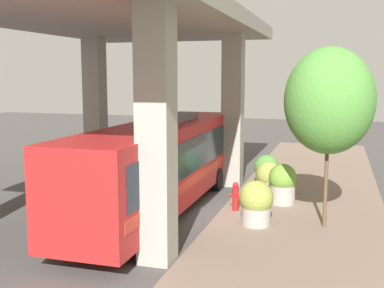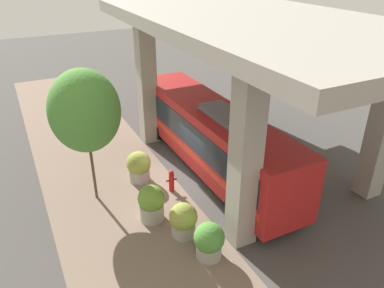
{
  "view_description": "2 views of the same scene",
  "coord_description": "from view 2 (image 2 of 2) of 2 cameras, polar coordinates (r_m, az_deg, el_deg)",
  "views": [
    {
      "loc": [
        -4.09,
        16.71,
        5.08
      ],
      "look_at": [
        1.6,
        -2.04,
        2.28
      ],
      "focal_mm": 45.0,
      "sensor_mm": 36.0,
      "label": 1
    },
    {
      "loc": [
        -6.26,
        -14.12,
        10.03
      ],
      "look_at": [
        0.78,
        -0.16,
        1.94
      ],
      "focal_mm": 35.0,
      "sensor_mm": 36.0,
      "label": 2
    }
  ],
  "objects": [
    {
      "name": "ground_plane",
      "position": [
        18.42,
        -2.41,
        -5.66
      ],
      "size": [
        80.0,
        80.0,
        0.0
      ],
      "primitive_type": "plane",
      "color": "#474442",
      "rests_on": "ground"
    },
    {
      "name": "sidewalk_strip",
      "position": [
        17.62,
        -11.4,
        -7.92
      ],
      "size": [
        6.0,
        40.0,
        0.02
      ],
      "color": "#7A6656",
      "rests_on": "ground"
    },
    {
      "name": "overpass",
      "position": [
        17.8,
        9.41,
        15.72
      ],
      "size": [
        9.4,
        17.71,
        7.54
      ],
      "color": "#9E998E",
      "rests_on": "ground"
    },
    {
      "name": "bus",
      "position": [
        18.57,
        3.02,
        1.48
      ],
      "size": [
        2.7,
        12.42,
        3.56
      ],
      "color": "#B21E1E",
      "rests_on": "ground"
    },
    {
      "name": "fire_hydrant",
      "position": [
        17.43,
        -3.15,
        -5.59
      ],
      "size": [
        0.5,
        0.24,
        1.11
      ],
      "color": "#B21919",
      "rests_on": "ground"
    },
    {
      "name": "planter_front",
      "position": [
        18.23,
        -8.09,
        -3.43
      ],
      "size": [
        1.17,
        1.17,
        1.55
      ],
      "color": "#9E998E",
      "rests_on": "ground"
    },
    {
      "name": "planter_middle",
      "position": [
        15.63,
        -6.18,
        -8.94
      ],
      "size": [
        1.11,
        1.11,
        1.62
      ],
      "color": "#9E998E",
      "rests_on": "ground"
    },
    {
      "name": "planter_back",
      "position": [
        14.84,
        -1.31,
        -11.51
      ],
      "size": [
        1.12,
        1.12,
        1.43
      ],
      "color": "#9E998E",
      "rests_on": "ground"
    },
    {
      "name": "planter_extra",
      "position": [
        13.93,
        2.63,
        -14.56
      ],
      "size": [
        1.14,
        1.14,
        1.46
      ],
      "color": "#9E998E",
      "rests_on": "ground"
    },
    {
      "name": "street_tree_near",
      "position": [
        15.82,
        -16.03,
        4.85
      ],
      "size": [
        2.92,
        2.92,
        6.01
      ],
      "color": "brown",
      "rests_on": "ground"
    }
  ]
}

